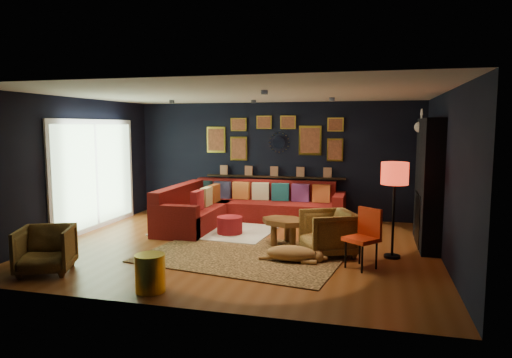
% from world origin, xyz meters
% --- Properties ---
extents(floor, '(6.50, 6.50, 0.00)m').
position_xyz_m(floor, '(0.00, 0.00, 0.00)').
color(floor, brown).
rests_on(floor, ground).
extents(room_walls, '(6.50, 6.50, 6.50)m').
position_xyz_m(room_walls, '(0.00, 0.00, 1.59)').
color(room_walls, black).
rests_on(room_walls, ground).
extents(sectional, '(3.41, 2.69, 0.86)m').
position_xyz_m(sectional, '(-0.61, 1.81, 0.32)').
color(sectional, maroon).
rests_on(sectional, ground).
extents(ledge, '(3.20, 0.12, 0.04)m').
position_xyz_m(ledge, '(0.00, 2.68, 0.92)').
color(ledge, black).
rests_on(ledge, room_walls).
extents(gallery_wall, '(3.15, 0.04, 1.02)m').
position_xyz_m(gallery_wall, '(-0.01, 2.72, 1.81)').
color(gallery_wall, gold).
rests_on(gallery_wall, room_walls).
extents(sunburst_mirror, '(0.47, 0.16, 0.47)m').
position_xyz_m(sunburst_mirror, '(0.10, 2.72, 1.70)').
color(sunburst_mirror, silver).
rests_on(sunburst_mirror, room_walls).
extents(fireplace, '(0.31, 1.60, 2.20)m').
position_xyz_m(fireplace, '(3.09, 0.90, 1.02)').
color(fireplace, black).
rests_on(fireplace, ground).
extents(deer_head, '(0.50, 0.28, 0.45)m').
position_xyz_m(deer_head, '(3.14, 1.40, 2.05)').
color(deer_head, white).
rests_on(deer_head, fireplace).
extents(sliding_door, '(0.06, 2.80, 2.20)m').
position_xyz_m(sliding_door, '(-3.22, 0.60, 1.10)').
color(sliding_door, white).
rests_on(sliding_door, ground).
extents(ceiling_spots, '(3.30, 2.50, 0.06)m').
position_xyz_m(ceiling_spots, '(-0.00, 0.80, 2.56)').
color(ceiling_spots, black).
rests_on(ceiling_spots, room_walls).
extents(shag_rug, '(2.31, 1.76, 0.03)m').
position_xyz_m(shag_rug, '(-0.80, 0.96, 0.01)').
color(shag_rug, beige).
rests_on(shag_rug, ground).
extents(leopard_rug, '(3.39, 2.66, 0.02)m').
position_xyz_m(leopard_rug, '(0.20, -0.50, 0.01)').
color(leopard_rug, '#B9844B').
rests_on(leopard_rug, ground).
extents(coffee_table, '(1.06, 0.93, 0.44)m').
position_xyz_m(coffee_table, '(0.72, 0.26, 0.38)').
color(coffee_table, '#583317').
rests_on(coffee_table, shag_rug).
extents(pouf, '(0.49, 0.49, 0.32)m').
position_xyz_m(pouf, '(-0.45, 0.77, 0.19)').
color(pouf, maroon).
rests_on(pouf, shag_rug).
extents(armchair_left, '(0.91, 0.88, 0.73)m').
position_xyz_m(armchair_left, '(-2.28, -2.05, 0.36)').
color(armchair_left, '#AE7C33').
rests_on(armchair_left, ground).
extents(armchair_right, '(0.99, 1.01, 0.80)m').
position_xyz_m(armchair_right, '(1.50, -0.15, 0.40)').
color(armchair_right, '#AE7C33').
rests_on(armchair_right, ground).
extents(gold_stool, '(0.38, 0.38, 0.47)m').
position_xyz_m(gold_stool, '(-0.50, -2.35, 0.24)').
color(gold_stool, gold).
rests_on(gold_stool, ground).
extents(orange_chair, '(0.58, 0.58, 0.88)m').
position_xyz_m(orange_chair, '(2.08, -0.68, 0.52)').
color(orange_chair, black).
rests_on(orange_chair, ground).
extents(floor_lamp, '(0.42, 0.42, 1.51)m').
position_xyz_m(floor_lamp, '(2.50, -0.05, 1.27)').
color(floor_lamp, black).
rests_on(floor_lamp, ground).
extents(dog, '(1.08, 0.56, 0.33)m').
position_xyz_m(dog, '(1.00, -0.68, 0.18)').
color(dog, '#A96D3F').
rests_on(dog, leopard_rug).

